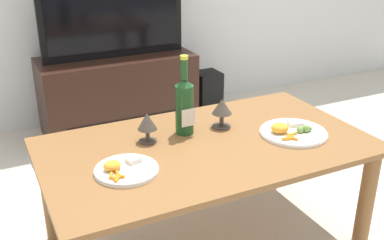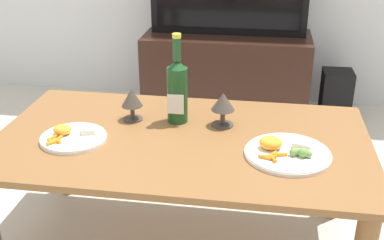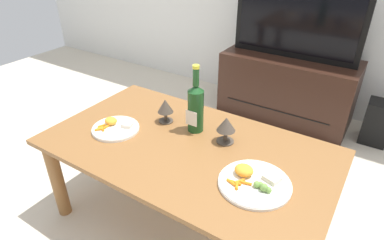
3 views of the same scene
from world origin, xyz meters
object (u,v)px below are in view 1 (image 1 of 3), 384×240
(goblet_left, at_px, (147,123))
(goblet_right, at_px, (222,108))
(tv_stand, at_px, (118,93))
(floor_speaker, at_px, (207,93))
(wine_bottle, at_px, (184,104))
(dining_table, at_px, (207,160))
(dinner_plate_right, at_px, (292,132))
(dinner_plate_left, at_px, (125,169))
(tv_screen, at_px, (113,15))

(goblet_left, height_order, goblet_right, goblet_right)
(tv_stand, distance_m, goblet_right, 1.35)
(floor_speaker, relative_size, wine_bottle, 0.94)
(dining_table, xyz_separation_m, dinner_plate_right, (0.38, -0.08, 0.09))
(dinner_plate_left, bearing_deg, tv_stand, 73.99)
(goblet_left, distance_m, dinner_plate_left, 0.28)
(tv_stand, bearing_deg, floor_speaker, -0.39)
(goblet_right, bearing_deg, tv_stand, 94.26)
(dining_table, xyz_separation_m, goblet_left, (-0.22, 0.13, 0.17))
(dining_table, xyz_separation_m, tv_screen, (0.04, 1.43, 0.39))
(floor_speaker, distance_m, goblet_right, 1.50)
(goblet_right, bearing_deg, dinner_plate_left, -158.51)
(dining_table, height_order, floor_speaker, dining_table)
(goblet_left, relative_size, dinner_plate_right, 0.44)
(tv_stand, bearing_deg, goblet_left, -101.41)
(tv_stand, xyz_separation_m, floor_speaker, (0.71, -0.00, -0.10))
(tv_screen, xyz_separation_m, dinner_plate_left, (-0.43, -1.51, -0.30))
(tv_screen, bearing_deg, tv_stand, 90.00)
(wine_bottle, xyz_separation_m, dinner_plate_right, (0.42, -0.22, -0.12))
(wine_bottle, bearing_deg, tv_screen, 86.31)
(goblet_left, bearing_deg, floor_speaker, 53.13)
(goblet_left, bearing_deg, wine_bottle, 4.47)
(tv_stand, xyz_separation_m, tv_screen, (-0.00, -0.00, 0.55))
(dining_table, xyz_separation_m, tv_stand, (0.04, 1.43, -0.16))
(goblet_left, bearing_deg, dinner_plate_right, -19.16)
(wine_bottle, bearing_deg, dinner_plate_right, -27.90)
(tv_screen, distance_m, floor_speaker, 0.96)
(tv_stand, height_order, tv_screen, tv_screen)
(dining_table, relative_size, goblet_left, 10.50)
(floor_speaker, distance_m, goblet_left, 1.68)
(goblet_right, bearing_deg, dining_table, -138.04)
(dining_table, height_order, wine_bottle, wine_bottle)
(tv_stand, relative_size, dinner_plate_right, 3.54)
(wine_bottle, height_order, goblet_right, wine_bottle)
(tv_stand, relative_size, goblet_right, 7.75)
(dining_table, distance_m, wine_bottle, 0.26)
(tv_screen, bearing_deg, floor_speaker, -0.20)
(tv_screen, bearing_deg, wine_bottle, -93.69)
(goblet_left, relative_size, dinner_plate_left, 0.54)
(tv_stand, bearing_deg, tv_screen, -90.00)
(dining_table, bearing_deg, wine_bottle, 105.69)
(floor_speaker, bearing_deg, dinner_plate_left, -128.23)
(goblet_left, bearing_deg, dinner_plate_left, -129.26)
(tv_screen, height_order, floor_speaker, tv_screen)
(floor_speaker, xyz_separation_m, dinner_plate_right, (-0.37, -1.51, 0.36))
(dinner_plate_left, bearing_deg, floor_speaker, 52.79)
(floor_speaker, distance_m, dinner_plate_right, 1.59)
(dining_table, bearing_deg, dinner_plate_right, -12.18)
(floor_speaker, height_order, goblet_right, goblet_right)
(tv_stand, xyz_separation_m, dinner_plate_right, (0.34, -1.51, 0.25))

